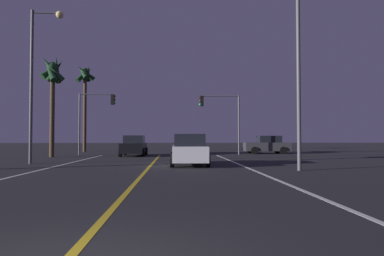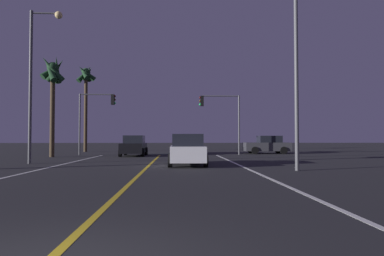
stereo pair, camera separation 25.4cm
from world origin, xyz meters
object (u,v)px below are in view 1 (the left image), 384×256
(street_lamp_right_near, at_px, (286,51))
(street_lamp_left_mid, at_px, (38,68))
(traffic_light_near_right, at_px, (219,110))
(car_ahead_far, at_px, (187,145))
(car_crossing_side, at_px, (267,145))
(palm_tree_left_mid, at_px, (53,77))
(car_oncoming, at_px, (134,146))
(traffic_light_near_left, at_px, (97,109))
(car_lead_same_lane, at_px, (189,150))
(palm_tree_left_far, at_px, (85,82))

(street_lamp_right_near, bearing_deg, street_lamp_left_mid, -19.79)
(traffic_light_near_right, xyz_separation_m, street_lamp_left_mid, (-11.90, -9.91, 1.62))
(car_ahead_far, relative_size, car_crossing_side, 1.00)
(palm_tree_left_mid, bearing_deg, street_lamp_right_near, -38.41)
(car_oncoming, height_order, car_crossing_side, same)
(traffic_light_near_right, height_order, traffic_light_near_left, traffic_light_near_left)
(car_ahead_far, xyz_separation_m, car_lead_same_lane, (-0.39, -13.46, 0.00))
(car_oncoming, height_order, traffic_light_near_left, traffic_light_near_left)
(car_crossing_side, height_order, car_lead_same_lane, same)
(traffic_light_near_right, xyz_separation_m, traffic_light_near_left, (-10.77, -0.00, 0.04))
(car_ahead_far, bearing_deg, palm_tree_left_far, 64.92)
(street_lamp_right_near, bearing_deg, traffic_light_near_right, -85.47)
(car_ahead_far, height_order, car_lead_same_lane, same)
(car_ahead_far, distance_m, street_lamp_right_near, 17.78)
(car_ahead_far, height_order, traffic_light_near_left, traffic_light_near_left)
(car_lead_same_lane, xyz_separation_m, traffic_light_near_left, (-7.58, 11.39, 3.17))
(car_ahead_far, xyz_separation_m, car_crossing_side, (7.62, -0.04, 0.00))
(street_lamp_right_near, xyz_separation_m, palm_tree_left_far, (-14.85, 21.79, 2.05))
(car_crossing_side, height_order, traffic_light_near_left, traffic_light_near_left)
(car_ahead_far, bearing_deg, traffic_light_near_right, -126.64)
(traffic_light_near_left, bearing_deg, street_lamp_left_mid, -96.48)
(car_oncoming, relative_size, traffic_light_near_right, 0.82)
(street_lamp_right_near, bearing_deg, traffic_light_near_left, -50.77)
(car_ahead_far, xyz_separation_m, palm_tree_left_mid, (-10.73, -5.05, 5.45))
(car_lead_same_lane, height_order, street_lamp_right_near, street_lamp_right_near)
(car_oncoming, height_order, palm_tree_left_mid, palm_tree_left_mid)
(street_lamp_left_mid, distance_m, palm_tree_left_mid, 7.17)
(car_oncoming, distance_m, car_ahead_far, 5.77)
(traffic_light_near_left, xyz_separation_m, street_lamp_left_mid, (-1.13, -9.91, 1.58))
(car_lead_same_lane, distance_m, traffic_light_near_right, 12.23)
(palm_tree_left_far, bearing_deg, traffic_light_near_right, -27.67)
(car_oncoming, bearing_deg, car_crossing_side, 105.98)
(car_oncoming, distance_m, car_lead_same_lane, 10.78)
(palm_tree_left_far, bearing_deg, car_oncoming, -53.74)
(car_crossing_side, height_order, palm_tree_left_far, palm_tree_left_far)
(car_crossing_side, bearing_deg, palm_tree_left_far, -15.50)
(traffic_light_near_left, height_order, palm_tree_left_far, palm_tree_left_far)
(palm_tree_left_mid, bearing_deg, palm_tree_left_far, 90.91)
(car_ahead_far, distance_m, palm_tree_left_far, 13.80)
(traffic_light_near_right, height_order, palm_tree_left_mid, palm_tree_left_mid)
(traffic_light_near_right, height_order, palm_tree_left_far, palm_tree_left_far)
(car_oncoming, height_order, palm_tree_left_far, palm_tree_left_far)
(car_lead_same_lane, xyz_separation_m, traffic_light_near_right, (3.19, 11.39, 3.13))
(car_oncoming, height_order, street_lamp_right_near, street_lamp_right_near)
(street_lamp_left_mid, distance_m, palm_tree_left_far, 17.30)
(car_crossing_side, relative_size, street_lamp_left_mid, 0.48)
(traffic_light_near_right, bearing_deg, car_crossing_side, -157.09)
(street_lamp_left_mid, bearing_deg, palm_tree_left_mid, 103.21)
(car_lead_same_lane, xyz_separation_m, street_lamp_right_near, (4.34, -3.22, 4.70))
(traffic_light_near_left, relative_size, street_lamp_left_mid, 0.60)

